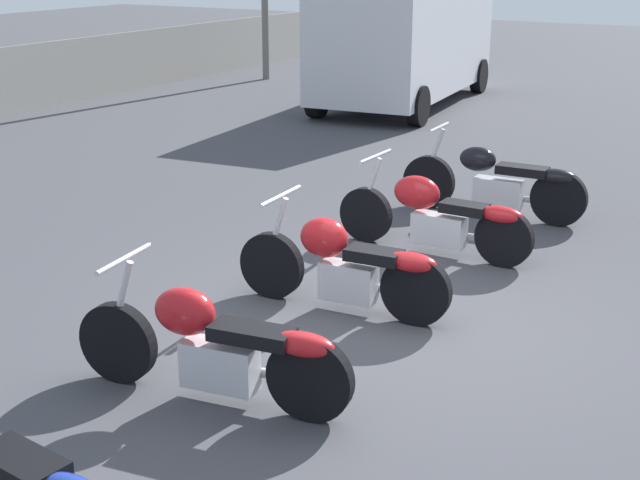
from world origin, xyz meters
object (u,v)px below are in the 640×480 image
(motorcycle_slot_1, at_px, (215,346))
(motorcycle_slot_3, at_px, (436,215))
(motorcycle_slot_4, at_px, (498,183))
(motorcycle_slot_2, at_px, (345,265))
(parked_van, at_px, (406,40))

(motorcycle_slot_1, xyz_separation_m, motorcycle_slot_3, (3.59, -0.07, -0.00))
(motorcycle_slot_3, distance_m, motorcycle_slot_4, 1.55)
(motorcycle_slot_1, xyz_separation_m, motorcycle_slot_2, (1.83, 0.00, 0.00))
(parked_van, bearing_deg, motorcycle_slot_1, -76.70)
(motorcycle_slot_3, height_order, motorcycle_slot_4, motorcycle_slot_4)
(parked_van, bearing_deg, motorcycle_slot_2, -73.42)
(motorcycle_slot_2, bearing_deg, motorcycle_slot_4, -7.01)
(motorcycle_slot_1, bearing_deg, motorcycle_slot_4, -10.24)
(motorcycle_slot_1, distance_m, motorcycle_slot_4, 5.14)
(motorcycle_slot_1, bearing_deg, parked_van, 10.76)
(motorcycle_slot_2, bearing_deg, motorcycle_slot_3, -6.47)
(motorcycle_slot_1, relative_size, motorcycle_slot_2, 1.06)
(motorcycle_slot_3, xyz_separation_m, parked_van, (7.91, 4.05, 0.82))
(motorcycle_slot_4, relative_size, parked_van, 0.40)
(motorcycle_slot_1, height_order, motorcycle_slot_4, motorcycle_slot_4)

